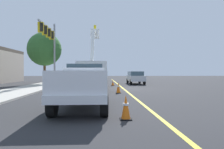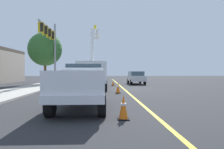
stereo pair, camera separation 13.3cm
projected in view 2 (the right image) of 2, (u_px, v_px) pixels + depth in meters
The scene contains 11 objects.
ground at pixel (124, 89), 19.59m from camera, with size 120.00×120.00×0.00m, color #2D2D30.
sidewalk_far_side at pixel (30, 88), 19.22m from camera, with size 60.00×3.60×0.12m, color #B2ADA3.
lane_centre_stripe at pixel (124, 89), 19.59m from camera, with size 50.00×0.16×0.01m, color yellow.
utility_bucket_truck at pixel (93, 72), 19.88m from camera, with size 8.24×2.69×6.59m.
service_pickup_truck at pixel (82, 84), 9.22m from camera, with size 5.63×2.26×2.06m.
passing_minivan at pixel (136, 77), 27.15m from camera, with size 4.83×2.01×1.69m.
traffic_cone_leading at pixel (123, 107), 7.01m from camera, with size 0.40×0.40×0.86m.
traffic_cone_mid_front at pixel (118, 88), 15.60m from camera, with size 0.40×0.40×0.87m.
traffic_cone_mid_rear at pixel (113, 83), 23.96m from camera, with size 0.40×0.40×0.70m.
traffic_signal_mast at pixel (51, 40), 22.88m from camera, with size 6.40×0.63×7.56m.
street_tree_right at pixel (45, 49), 26.55m from camera, with size 4.38×4.38×6.81m.
Camera 2 is at (-19.54, 1.63, 1.66)m, focal length 32.46 mm.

